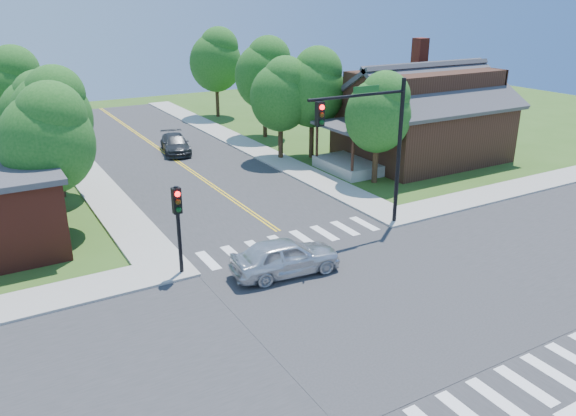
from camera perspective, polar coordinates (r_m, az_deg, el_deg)
ground at (r=21.63m, az=8.90°, el=-9.16°), size 100.00×100.00×0.00m
road_ns at (r=21.62m, az=8.90°, el=-9.11°), size 10.00×90.00×0.04m
road_ew at (r=21.62m, az=8.90°, el=-9.10°), size 90.00×10.00×0.04m
intersection_patch at (r=21.63m, az=8.90°, el=-9.16°), size 10.20×10.20×0.06m
sidewalk_ne at (r=42.51m, az=12.36°, el=5.68°), size 40.00×40.00×0.14m
crosswalk_north at (r=26.15m, az=0.43°, el=-3.33°), size 8.85×2.00×0.01m
crosswalk_south at (r=18.08m, az=21.77°, el=-16.98°), size 8.85×2.00×0.01m
centerline at (r=21.61m, az=8.91°, el=-9.05°), size 0.30×90.00×0.01m
signal_mast_ne at (r=26.28m, az=8.58°, el=7.62°), size 5.30×0.42×7.20m
signal_pole_nw at (r=22.47m, az=-11.13°, el=-0.62°), size 0.34×0.42×3.80m
house_ne at (r=40.20m, az=13.47°, el=9.52°), size 13.05×8.80×7.11m
tree_e_a at (r=33.90m, az=9.31°, el=9.73°), size 3.98×3.78×6.76m
tree_e_b at (r=39.19m, az=2.63°, el=12.32°), size 4.53×4.30×7.69m
tree_e_c at (r=45.39m, az=-2.31°, el=13.70°), size 4.70×4.46×7.99m
tree_e_d at (r=54.09m, az=-7.27°, el=14.85°), size 4.87×4.62×8.27m
tree_w_a at (r=27.91m, az=-23.16°, el=6.74°), size 4.27×4.05×7.26m
tree_w_b at (r=34.66m, az=-24.02°, el=8.77°), size 4.13×3.92×7.02m
tree_w_c at (r=42.64m, az=-26.22°, el=11.07°), size 4.60×4.37×7.82m
tree_w_d at (r=51.58m, az=-27.14°, el=10.75°), size 3.44×3.26×5.84m
tree_house at (r=38.66m, az=-0.64°, el=11.64°), size 4.18×3.97×7.10m
tree_bldg at (r=33.32m, az=-22.80°, el=8.95°), size 4.34×4.13×7.38m
car_silver at (r=22.85m, az=-0.27°, el=-5.02°), size 2.66×4.84×1.53m
car_dgrey at (r=41.87m, az=-11.37°, el=6.35°), size 3.55×5.19×1.30m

